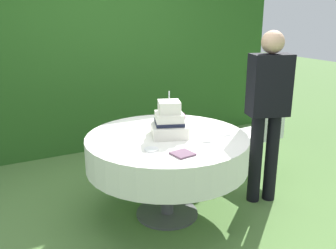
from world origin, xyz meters
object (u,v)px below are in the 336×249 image
cake_table (167,151)px  wedding_cake (170,122)px  napkin_stack (183,154)px  standing_person (268,107)px  serving_plate_near (151,149)px  garden_chair (262,130)px  serving_plate_far (223,133)px  serving_plate_left (207,140)px

cake_table → wedding_cake: size_ratio=3.57×
napkin_stack → standing_person: size_ratio=0.09×
serving_plate_near → standing_person: 1.21m
garden_chair → standing_person: standing_person is taller
serving_plate_far → wedding_cake: bearing=157.9°
wedding_cake → serving_plate_left: 0.35m
serving_plate_left → garden_chair: (1.03, 0.50, -0.21)m
serving_plate_left → standing_person: (0.70, 0.08, 0.18)m
wedding_cake → garden_chair: (1.24, 0.23, -0.32)m
wedding_cake → serving_plate_near: 0.39m
wedding_cake → napkin_stack: (-0.12, -0.44, -0.11)m
serving_plate_far → serving_plate_left: size_ratio=1.44×
cake_table → standing_person: size_ratio=0.86×
serving_plate_far → garden_chair: bearing=26.9°
serving_plate_near → garden_chair: size_ratio=0.13×
cake_table → napkin_stack: size_ratio=9.42×
serving_plate_near → serving_plate_left: same height
wedding_cake → standing_person: bearing=-11.3°
wedding_cake → standing_person: (0.91, -0.18, 0.07)m
cake_table → serving_plate_near: size_ratio=12.38×
wedding_cake → garden_chair: size_ratio=0.44×
napkin_stack → serving_plate_near: bearing=130.6°
cake_table → serving_plate_far: serving_plate_far is taller
cake_table → serving_plate_near: serving_plate_near is taller
napkin_stack → standing_person: standing_person is taller
garden_chair → standing_person: 0.66m
serving_plate_near → serving_plate_left: 0.49m
serving_plate_near → standing_person: standing_person is taller
serving_plate_far → napkin_stack: bearing=-154.6°
serving_plate_near → serving_plate_far: bearing=5.7°
wedding_cake → cake_table: bearing=-164.8°
cake_table → serving_plate_far: size_ratio=9.29×
serving_plate_far → serving_plate_near: bearing=-174.3°
wedding_cake → standing_person: standing_person is taller
cake_table → serving_plate_far: bearing=-20.1°
serving_plate_left → napkin_stack: size_ratio=0.70×
serving_plate_left → napkin_stack: napkin_stack is taller
serving_plate_left → standing_person: bearing=6.8°
cake_table → serving_plate_left: size_ratio=13.42×
serving_plate_far → standing_person: 0.51m
serving_plate_far → standing_person: size_ratio=0.09×
serving_plate_near → cake_table: bearing=42.8°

